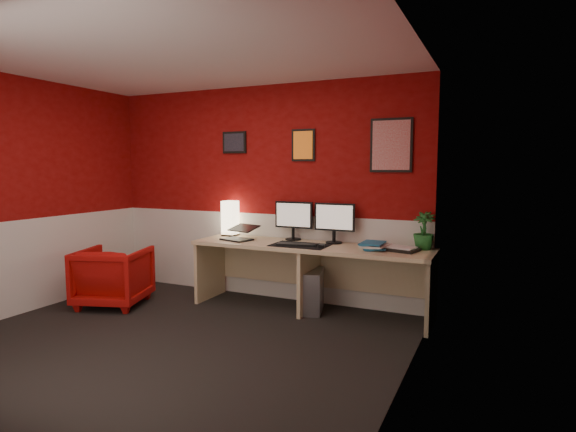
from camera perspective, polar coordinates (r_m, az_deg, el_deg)
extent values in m
cube|color=black|center=(4.38, -14.35, -15.00)|extent=(4.00, 3.50, 0.01)
cube|color=white|center=(4.20, -15.29, 18.81)|extent=(4.00, 3.50, 0.01)
cube|color=maroon|center=(5.56, -3.28, 2.85)|extent=(4.00, 0.01, 2.50)
cube|color=maroon|center=(5.59, -30.87, 2.03)|extent=(0.01, 3.50, 2.50)
cube|color=maroon|center=(3.23, 13.80, 0.42)|extent=(0.01, 3.50, 2.50)
cube|color=silver|center=(5.65, -3.26, -4.77)|extent=(4.00, 0.01, 1.00)
cube|color=silver|center=(5.68, -30.43, -5.54)|extent=(0.01, 3.50, 1.00)
cube|color=silver|center=(3.38, 13.39, -12.33)|extent=(0.01, 3.50, 1.00)
cube|color=#C9B580|center=(5.06, 2.61, -7.60)|extent=(2.60, 0.65, 0.73)
cube|color=#FFE5B2|center=(5.66, -7.08, -0.38)|extent=(0.16, 0.16, 0.40)
cube|color=black|center=(5.30, -6.29, -1.78)|extent=(0.38, 0.31, 0.22)
cube|color=black|center=(5.27, 0.64, 0.18)|extent=(0.45, 0.06, 0.58)
cube|color=black|center=(5.06, 5.67, -0.09)|extent=(0.45, 0.06, 0.58)
cube|color=black|center=(4.94, 1.48, -3.58)|extent=(0.60, 0.38, 0.01)
cube|color=black|center=(4.92, 1.09, -3.47)|extent=(0.44, 0.21, 0.02)
cube|color=black|center=(4.80, 4.16, -3.65)|extent=(0.08, 0.11, 0.03)
imported|color=teal|center=(4.78, 9.13, -3.83)|extent=(0.30, 0.35, 0.03)
imported|color=silver|center=(4.80, 9.33, -3.48)|extent=(0.27, 0.34, 0.02)
imported|color=teal|center=(4.77, 9.01, -3.24)|extent=(0.22, 0.30, 0.03)
cube|color=black|center=(4.76, 13.48, -3.97)|extent=(0.40, 0.33, 0.03)
imported|color=#19591E|center=(4.87, 16.26, -1.73)|extent=(0.25, 0.25, 0.38)
cube|color=#99999E|center=(5.10, 3.02, -9.13)|extent=(0.31, 0.49, 0.45)
imported|color=#AC130F|center=(5.65, -20.56, -6.93)|extent=(0.89, 0.90, 0.66)
cube|color=black|center=(5.72, -6.56, 8.92)|extent=(0.32, 0.02, 0.26)
cube|color=orange|center=(5.31, 1.88, 8.65)|extent=(0.28, 0.02, 0.36)
cube|color=red|center=(5.01, 12.50, 8.44)|extent=(0.44, 0.02, 0.56)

